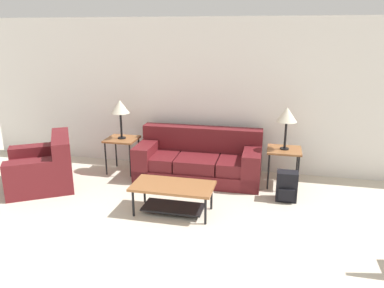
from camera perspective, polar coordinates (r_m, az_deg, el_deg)
wall_back at (r=6.46m, az=5.18°, el=7.24°), size 9.14×0.06×2.60m
couch at (r=6.22m, az=1.08°, el=-2.64°), size 2.04×0.90×0.82m
armchair at (r=6.38m, az=-21.67°, el=-3.49°), size 1.37×1.41×0.80m
coffee_table at (r=5.07m, az=-2.92°, el=-7.33°), size 1.10×0.56×0.41m
side_table_left at (r=6.55m, az=-10.61°, el=0.31°), size 0.52×0.50×0.60m
side_table_right at (r=6.03m, az=13.85°, el=-1.36°), size 0.52×0.50×0.60m
table_lamp_left at (r=6.41m, az=-10.90°, el=5.47°), size 0.31×0.31×0.66m
table_lamp_right at (r=5.87m, az=14.27°, el=4.23°), size 0.31×0.31×0.66m
backpack at (r=5.62m, az=14.23°, el=-6.30°), size 0.30×0.29×0.44m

